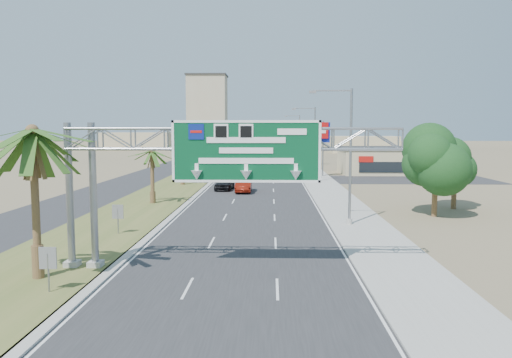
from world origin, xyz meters
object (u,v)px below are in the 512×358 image
object	(u,v)px
pole_sign_red_near	(320,133)
car_mid_lane	(244,185)
pole_sign_blue	(323,135)
sign_gantry	(215,150)
car_right_lane	(296,172)
car_far	(240,164)
signal_mast	(291,142)
car_left_lane	(225,183)
store_building	(397,161)
pole_sign_red_far	(313,136)
palm_near	(32,132)

from	to	relation	value
pole_sign_red_near	car_mid_lane	bearing A→B (deg)	-119.25
pole_sign_blue	sign_gantry	bearing A→B (deg)	-101.79
car_right_lane	car_far	distance (m)	19.25
signal_mast	car_left_lane	bearing A→B (deg)	-107.30
sign_gantry	store_building	size ratio (longest dim) A/B	0.93
car_far	pole_sign_red_far	xyz separation A→B (m)	(14.09, 6.61, 5.07)
sign_gantry	palm_near	bearing A→B (deg)	-166.68
sign_gantry	pole_sign_red_far	world-z (taller)	sign_gantry
sign_gantry	car_right_lane	size ratio (longest dim) A/B	3.53
palm_near	car_far	size ratio (longest dim) A/B	1.71
car_far	pole_sign_red_near	distance (m)	22.79
car_left_lane	pole_sign_blue	bearing A→B (deg)	56.30
store_building	car_far	world-z (taller)	store_building
sign_gantry	car_left_lane	distance (m)	33.97
store_building	car_left_lane	distance (m)	34.28
signal_mast	pole_sign_red_far	size ratio (longest dim) A/B	1.39
car_right_lane	signal_mast	bearing A→B (deg)	96.07
store_building	pole_sign_blue	world-z (taller)	pole_sign_blue
palm_near	car_mid_lane	size ratio (longest dim) A/B	1.68
car_far	pole_sign_red_near	size ratio (longest dim) A/B	0.59
pole_sign_blue	palm_near	bearing A→B (deg)	-109.62
palm_near	pole_sign_red_far	xyz separation A→B (m)	(19.22, 76.24, -1.16)
signal_mast	pole_sign_red_far	distance (m)	13.23
palm_near	car_far	world-z (taller)	palm_near
car_mid_lane	pole_sign_red_near	size ratio (longest dim) A/B	0.60
sign_gantry	car_left_lane	size ratio (longest dim) A/B	3.53
pole_sign_red_near	pole_sign_red_far	size ratio (longest dim) A/B	1.13
sign_gantry	car_left_lane	bearing A→B (deg)	94.56
car_far	sign_gantry	bearing A→B (deg)	-94.32
palm_near	pole_sign_red_near	distance (m)	55.00
store_building	pole_sign_red_near	world-z (taller)	pole_sign_red_near
signal_mast	pole_sign_blue	world-z (taller)	pole_sign_blue
car_far	store_building	bearing A→B (deg)	-30.92
sign_gantry	car_far	size ratio (longest dim) A/B	3.44
palm_near	car_mid_lane	world-z (taller)	palm_near
store_building	car_far	distance (m)	28.59
palm_near	pole_sign_blue	xyz separation A→B (m)	(18.66, 52.35, -0.68)
car_right_lane	palm_near	bearing A→B (deg)	-101.15
palm_near	car_right_lane	world-z (taller)	palm_near
sign_gantry	car_right_lane	xyz separation A→B (m)	(6.56, 51.01, -5.40)
car_left_lane	pole_sign_red_near	world-z (taller)	pole_sign_red_near
store_building	car_mid_lane	size ratio (longest dim) A/B	3.62
car_right_lane	pole_sign_red_far	distance (m)	24.29
palm_near	car_right_lane	size ratio (longest dim) A/B	1.76
palm_near	car_right_lane	bearing A→B (deg)	74.48
pole_sign_blue	pole_sign_red_far	size ratio (longest dim) A/B	1.13
car_left_lane	pole_sign_blue	distance (m)	22.17
signal_mast	car_left_lane	distance (m)	30.22
signal_mast	car_mid_lane	xyz separation A→B (m)	(-6.56, -30.65, -4.03)
store_building	car_far	size ratio (longest dim) A/B	3.70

